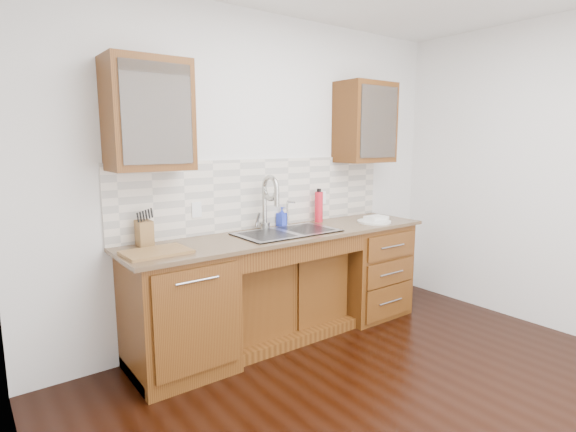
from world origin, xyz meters
TOP-DOWN VIEW (x-y plane):
  - ground at (0.00, 0.00)m, footprint 4.00×3.50m
  - wall_back at (0.00, 1.80)m, footprint 4.00×0.10m
  - wall_left at (-2.05, 0.00)m, footprint 0.10×3.50m
  - base_cabinet_left at (-0.95, 1.44)m, footprint 0.70×0.62m
  - base_cabinet_center at (0.00, 1.53)m, footprint 1.20×0.44m
  - base_cabinet_right at (0.95, 1.44)m, footprint 0.70×0.62m
  - countertop at (0.00, 1.43)m, footprint 2.70×0.65m
  - backsplash at (0.00, 1.74)m, footprint 2.70×0.02m
  - sink at (0.00, 1.41)m, footprint 0.84×0.46m
  - faucet at (-0.07, 1.64)m, footprint 0.04×0.04m
  - filter_tap at (0.18, 1.65)m, footprint 0.02×0.02m
  - upper_cabinet_left at (-1.05, 1.58)m, footprint 0.55×0.34m
  - upper_cabinet_right at (1.05, 1.58)m, footprint 0.55×0.34m
  - outlet_left at (-0.65, 1.73)m, footprint 0.08×0.01m
  - outlet_right at (0.65, 1.73)m, footprint 0.08×0.01m
  - soap_bottle at (0.15, 1.69)m, footprint 0.09×0.09m
  - water_bottle at (0.54, 1.64)m, footprint 0.08×0.08m
  - plate at (0.92, 1.31)m, footprint 0.33×0.33m
  - dish_towel at (1.00, 1.36)m, footprint 0.20×0.15m
  - knife_block at (-1.09, 1.67)m, footprint 0.11×0.17m
  - cutting_board at (-1.11, 1.38)m, footprint 0.43×0.31m
  - cup_left_a at (-1.15, 1.58)m, footprint 0.12×0.12m
  - cup_left_b at (-0.95, 1.58)m, footprint 0.14×0.14m
  - cup_right_a at (1.00, 1.58)m, footprint 0.13×0.13m
  - cup_right_b at (1.19, 1.58)m, footprint 0.12×0.12m

SIDE VIEW (x-z plane):
  - ground at x=0.00m, z-range -0.10..0.00m
  - base_cabinet_center at x=0.00m, z-range 0.00..0.70m
  - base_cabinet_left at x=-0.95m, z-range 0.00..0.88m
  - base_cabinet_right at x=0.95m, z-range 0.00..0.88m
  - sink at x=0.00m, z-range 0.73..0.92m
  - countertop at x=0.00m, z-range 0.88..0.91m
  - plate at x=0.92m, z-range 0.91..0.93m
  - cutting_board at x=-1.11m, z-range 0.91..0.93m
  - dish_towel at x=1.00m, z-range 0.93..0.96m
  - soap_bottle at x=0.15m, z-range 0.91..1.08m
  - knife_block at x=-1.09m, z-range 0.91..1.09m
  - filter_tap at x=0.18m, z-range 0.91..1.15m
  - water_bottle at x=0.54m, z-range 0.91..1.19m
  - faucet at x=-0.07m, z-range 0.91..1.31m
  - outlet_left at x=-0.65m, z-range 1.06..1.18m
  - outlet_right at x=0.65m, z-range 1.06..1.18m
  - backsplash at x=0.00m, z-range 0.91..1.50m
  - wall_back at x=0.00m, z-range 0.00..2.70m
  - wall_left at x=-2.05m, z-range 0.00..2.70m
  - cup_right_a at x=1.00m, z-range 1.72..1.81m
  - cup_right_b at x=1.19m, z-range 1.72..1.82m
  - cup_left_a at x=-1.15m, z-range 1.72..1.82m
  - cup_left_b at x=-0.95m, z-range 1.72..1.82m
  - upper_cabinet_left at x=-1.05m, z-range 1.45..2.20m
  - upper_cabinet_right at x=1.05m, z-range 1.45..2.20m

